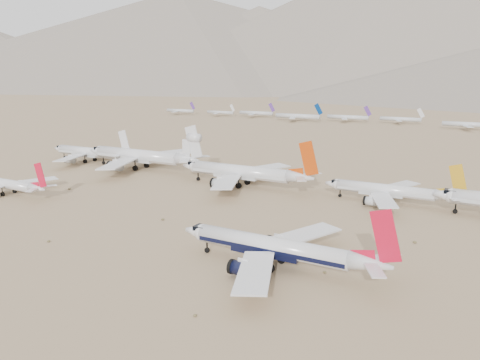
{
  "coord_description": "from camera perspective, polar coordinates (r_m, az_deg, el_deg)",
  "views": [
    {
      "loc": [
        55.13,
        -89.65,
        41.74
      ],
      "look_at": [
        -22.05,
        46.15,
        7.0
      ],
      "focal_mm": 35.0,
      "sensor_mm": 36.0,
      "label": 1
    }
  ],
  "objects": [
    {
      "name": "ground",
      "position": [
        113.22,
        -1.86,
        -9.1
      ],
      "size": [
        7000.0,
        7000.0,
        0.0
      ],
      "primitive_type": "plane",
      "color": "#997859",
      "rests_on": "ground"
    },
    {
      "name": "distant_storage_row",
      "position": [
        427.56,
        24.84,
        6.38
      ],
      "size": [
        578.38,
        61.18,
        15.09
      ],
      "color": "silver",
      "rests_on": "ground"
    },
    {
      "name": "row2_gold_tail",
      "position": [
        163.93,
        17.82,
        -1.27
      ],
      "size": [
        43.27,
        42.32,
        15.41
      ],
      "color": "silver",
      "rests_on": "ground"
    },
    {
      "name": "desert_scrub",
      "position": [
        87.5,
        -12.46,
        -16.06
      ],
      "size": [
        261.14,
        121.67,
        0.63
      ],
      "color": "brown",
      "rests_on": "ground"
    },
    {
      "name": "row2_white_twin",
      "position": [
        242.68,
        -17.79,
        3.21
      ],
      "size": [
        48.86,
        47.81,
        17.46
      ],
      "color": "silver",
      "rests_on": "ground"
    },
    {
      "name": "row2_white_trijet",
      "position": [
        217.16,
        -11.72,
        2.9
      ],
      "size": [
        61.87,
        60.46,
        21.92
      ],
      "color": "silver",
      "rests_on": "ground"
    },
    {
      "name": "second_airliner",
      "position": [
        186.8,
        -26.33,
        -0.51
      ],
      "size": [
        38.15,
        37.29,
        13.53
      ],
      "color": "silver",
      "rests_on": "ground"
    },
    {
      "name": "main_airliner",
      "position": [
        104.35,
        4.8,
        -8.31
      ],
      "size": [
        48.27,
        47.15,
        17.04
      ],
      "color": "silver",
      "rests_on": "ground"
    },
    {
      "name": "row2_orange_tail",
      "position": [
        179.42,
        0.57,
        0.9
      ],
      "size": [
        55.32,
        54.12,
        19.74
      ],
      "color": "silver",
      "rests_on": "ground"
    }
  ]
}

